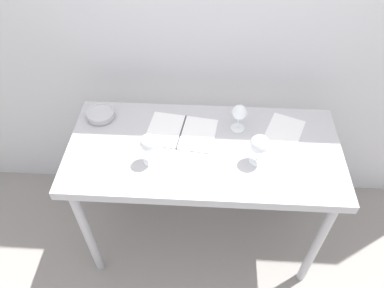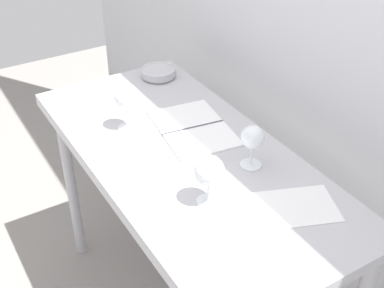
{
  "view_description": "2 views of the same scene",
  "coord_description": "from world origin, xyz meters",
  "px_view_note": "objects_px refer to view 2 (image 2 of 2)",
  "views": [
    {
      "loc": [
        0.01,
        -1.28,
        2.28
      ],
      "look_at": [
        -0.06,
        -0.03,
        0.95
      ],
      "focal_mm": 34.43,
      "sensor_mm": 36.0,
      "label": 1
    },
    {
      "loc": [
        1.3,
        -0.77,
        1.96
      ],
      "look_at": [
        0.01,
        0.01,
        0.94
      ],
      "focal_mm": 48.97,
      "sensor_mm": 36.0,
      "label": 2
    }
  ],
  "objects_px": {
    "wine_glass_near_right": "(209,172)",
    "wine_glass_near_left": "(125,98)",
    "tasting_sheet_upper": "(291,207)",
    "open_notebook": "(193,128)",
    "tasting_bowl": "(158,72)",
    "wine_glass_far_right": "(253,138)"
  },
  "relations": [
    {
      "from": "wine_glass_far_right",
      "to": "tasting_bowl",
      "type": "distance_m",
      "value": 0.75
    },
    {
      "from": "wine_glass_near_left",
      "to": "wine_glass_far_right",
      "type": "height_order",
      "value": "wine_glass_near_left"
    },
    {
      "from": "tasting_sheet_upper",
      "to": "wine_glass_near_right",
      "type": "bearing_deg",
      "value": -105.8
    },
    {
      "from": "wine_glass_near_right",
      "to": "open_notebook",
      "type": "distance_m",
      "value": 0.44
    },
    {
      "from": "wine_glass_near_left",
      "to": "tasting_bowl",
      "type": "height_order",
      "value": "wine_glass_near_left"
    },
    {
      "from": "tasting_bowl",
      "to": "tasting_sheet_upper",
      "type": "bearing_deg",
      "value": -4.07
    },
    {
      "from": "open_notebook",
      "to": "tasting_bowl",
      "type": "bearing_deg",
      "value": 176.29
    },
    {
      "from": "open_notebook",
      "to": "tasting_bowl",
      "type": "distance_m",
      "value": 0.46
    },
    {
      "from": "wine_glass_far_right",
      "to": "open_notebook",
      "type": "relative_size",
      "value": 0.4
    },
    {
      "from": "wine_glass_far_right",
      "to": "wine_glass_near_left",
      "type": "bearing_deg",
      "value": -149.45
    },
    {
      "from": "wine_glass_near_right",
      "to": "open_notebook",
      "type": "relative_size",
      "value": 0.43
    },
    {
      "from": "wine_glass_near_left",
      "to": "wine_glass_far_right",
      "type": "relative_size",
      "value": 1.13
    },
    {
      "from": "wine_glass_near_right",
      "to": "wine_glass_near_left",
      "type": "bearing_deg",
      "value": -176.9
    },
    {
      "from": "wine_glass_far_right",
      "to": "tasting_sheet_upper",
      "type": "bearing_deg",
      "value": -5.92
    },
    {
      "from": "wine_glass_near_left",
      "to": "tasting_bowl",
      "type": "xyz_separation_m",
      "value": [
        -0.31,
        0.3,
        -0.1
      ]
    },
    {
      "from": "tasting_sheet_upper",
      "to": "open_notebook",
      "type": "bearing_deg",
      "value": -155.94
    },
    {
      "from": "open_notebook",
      "to": "tasting_bowl",
      "type": "xyz_separation_m",
      "value": [
        -0.45,
        0.09,
        0.02
      ]
    },
    {
      "from": "wine_glass_near_left",
      "to": "wine_glass_near_right",
      "type": "relative_size",
      "value": 1.03
    },
    {
      "from": "wine_glass_near_right",
      "to": "tasting_sheet_upper",
      "type": "height_order",
      "value": "wine_glass_near_right"
    },
    {
      "from": "open_notebook",
      "to": "wine_glass_near_right",
      "type": "bearing_deg",
      "value": -17.12
    },
    {
      "from": "wine_glass_near_left",
      "to": "tasting_bowl",
      "type": "distance_m",
      "value": 0.45
    },
    {
      "from": "tasting_sheet_upper",
      "to": "wine_glass_far_right",
      "type": "bearing_deg",
      "value": -164.27
    }
  ]
}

